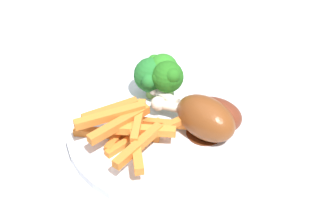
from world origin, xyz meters
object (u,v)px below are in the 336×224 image
Objects in this scene: dinner_plate at (168,127)px; chicken_drumstick_far at (202,117)px; carrot_fries_pile at (130,128)px; dining_table at (203,168)px; broccoli_floret_middle at (168,78)px; broccoli_floret_back at (153,76)px; broccoli_floret_front at (164,71)px; chicken_drumstick_near at (210,115)px.

chicken_drumstick_far reaches higher than dinner_plate.
dinner_plate is 0.06m from carrot_fries_pile.
broccoli_floret_middle is at bearing 1.83° from dining_table.
dining_table is 8.40× the size of chicken_drumstick_far.
dinner_plate is at bearing 98.24° from broccoli_floret_middle.
broccoli_floret_back is at bearing -39.64° from chicken_drumstick_far.
broccoli_floret_front is 0.50× the size of chicken_drumstick_far.
broccoli_floret_front reaches higher than carrot_fries_pile.
dinner_plate is 0.07m from broccoli_floret_back.
broccoli_floret_front is 0.09m from chicken_drumstick_near.
broccoli_floret_back is (0.03, -0.05, 0.04)m from dinner_plate.
broccoli_floret_middle is at bearing -115.13° from carrot_fries_pile.
carrot_fries_pile is at bearing 73.65° from broccoli_floret_front.
dinner_plate is at bearing -137.94° from carrot_fries_pile.
carrot_fries_pile is 0.10m from chicken_drumstick_near.
broccoli_floret_back is at bearing -27.61° from broccoli_floret_middle.
chicken_drumstick_near reaches higher than dining_table.
dining_table is 16.23× the size of broccoli_floret_middle.
chicken_drumstick_far is at bearing 168.86° from dinner_plate.
chicken_drumstick_near is (-0.09, -0.04, -0.00)m from carrot_fries_pile.
chicken_drumstick_far is at bearing 130.39° from broccoli_floret_front.
dinner_plate is 2.05× the size of chicken_drumstick_far.
broccoli_floret_middle is 0.09m from carrot_fries_pile.
broccoli_floret_back reaches higher than chicken_drumstick_far.
chicken_drumstick_near is at bearing -179.16° from dinner_plate.
broccoli_floret_middle is 0.44× the size of carrot_fries_pile.
dining_table is at bearing -140.05° from dinner_plate.
broccoli_floret_front reaches higher than dining_table.
chicken_drumstick_far is at bearing 136.04° from broccoli_floret_middle.
dining_table is at bearing 164.02° from broccoli_floret_front.
chicken_drumstick_near is (-0.06, 0.04, -0.02)m from broccoli_floret_middle.
broccoli_floret_back is 0.40× the size of carrot_fries_pile.
dinner_plate is at bearing 118.67° from broccoli_floret_back.
broccoli_floret_front reaches higher than chicken_drumstick_near.
broccoli_floret_middle is at bearing -81.76° from dinner_plate.
dinner_plate is 2.13× the size of chicken_drumstick_near.
chicken_drumstick_near reaches higher than carrot_fries_pile.
broccoli_floret_middle is at bearing -33.05° from chicken_drumstick_near.
dining_table is at bearing 172.71° from broccoli_floret_back.
dining_table is 4.09× the size of dinner_plate.
dining_table is at bearing -95.68° from chicken_drumstick_far.
broccoli_floret_front is 0.02m from broccoli_floret_middle.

